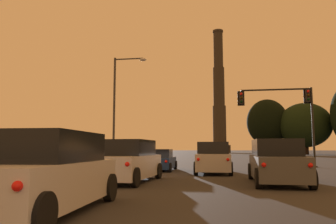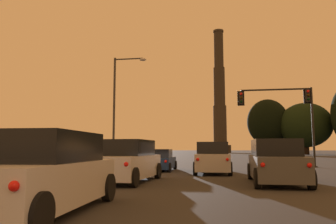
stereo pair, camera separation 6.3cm
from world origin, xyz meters
name	(u,v)px [view 1 (the left image)]	position (x,y,z in m)	size (l,w,h in m)	color
suv_left_lane_third	(47,173)	(-3.20, 5.06, 0.90)	(2.29, 4.97, 1.86)	silver
suv_left_lane_second	(128,161)	(-3.33, 12.25, 0.90)	(2.30, 4.97, 1.86)	silver
suv_right_lane_second	(276,162)	(3.08, 12.53, 0.90)	(2.17, 4.93, 1.86)	#4C4F54
suv_center_lane_front	(213,158)	(0.28, 18.14, 0.90)	(2.20, 4.94, 1.86)	silver
hatchback_left_lane_front	(160,161)	(-3.30, 19.87, 0.66)	(2.00, 4.14, 1.44)	navy
traffic_light_overhead_right	(287,106)	(6.16, 25.72, 4.93)	(6.08, 0.50, 6.43)	black
street_lamp	(119,100)	(-8.32, 26.24, 5.89)	(3.07, 0.36, 9.79)	#38383A
smokestack	(219,104)	(0.35, 121.64, 18.42)	(7.85, 7.85, 46.90)	#2B2722
treeline_center_right	(267,122)	(12.88, 86.64, 8.36)	(10.64, 9.58, 14.41)	black
treeline_left_mid	(305,125)	(21.66, 84.33, 7.36)	(12.96, 11.66, 12.96)	black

